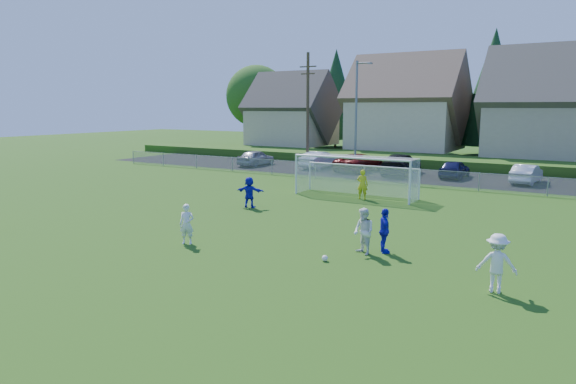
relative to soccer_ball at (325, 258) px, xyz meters
name	(u,v)px	position (x,y,z in m)	size (l,w,h in m)	color
ground	(169,264)	(-4.49, -3.10, -0.11)	(160.00, 160.00, 0.00)	#193D0C
asphalt_lot	(414,175)	(-4.49, 24.40, -0.10)	(60.00, 60.00, 0.00)	black
grass_embankment	(440,162)	(-4.49, 31.90, 0.29)	(70.00, 6.00, 0.80)	#1E420F
soccer_ball	(325,258)	(0.00, 0.00, 0.00)	(0.22, 0.22, 0.22)	white
player_white_a	(187,224)	(-5.77, -0.74, 0.69)	(0.58, 0.38, 1.60)	white
player_white_b	(364,231)	(0.81, 1.54, 0.75)	(0.84, 0.65, 1.73)	white
player_white_c	(497,263)	(5.69, -0.12, 0.77)	(1.14, 0.66, 1.77)	white
player_blue_a	(385,231)	(1.40, 2.11, 0.73)	(0.99, 0.41, 1.69)	#1413B8
player_blue_b	(249,192)	(-8.01, 6.69, 0.73)	(1.55, 0.49, 1.67)	#1413B8
goalkeeper	(362,184)	(-3.76, 12.17, 0.77)	(0.64, 0.42, 1.76)	#C7CA17
car_a	(256,158)	(-19.19, 23.42, 0.62)	(1.72, 4.28, 1.46)	#9A9CA1
car_b	(320,160)	(-13.15, 24.63, 0.63)	(1.57, 4.51, 1.49)	white
car_c	(359,162)	(-9.33, 24.52, 0.64)	(2.48, 5.38, 1.50)	#560B09
car_d	(401,164)	(-5.56, 24.18, 0.71)	(2.31, 5.68, 1.65)	black
car_e	(455,169)	(-1.35, 24.37, 0.57)	(1.62, 4.02, 1.37)	#121540
car_f	(526,174)	(3.72, 24.11, 0.57)	(1.44, 4.12, 1.36)	silver
soccer_goal	(357,170)	(-4.49, 12.95, 1.52)	(7.42, 1.90, 2.50)	white
chainlink_fence	(390,175)	(-4.49, 18.90, 0.52)	(52.06, 0.06, 1.20)	gray
streetlight	(357,114)	(-8.93, 22.90, 4.73)	(1.38, 0.18, 9.00)	slate
utility_pole	(308,110)	(-13.99, 23.90, 5.04)	(1.60, 0.26, 10.00)	#473321
houses_row	(483,87)	(-2.51, 39.36, 7.22)	(53.90, 11.45, 13.27)	tan
tree_row	(485,93)	(-3.44, 45.64, 6.80)	(65.98, 12.36, 13.80)	#382616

